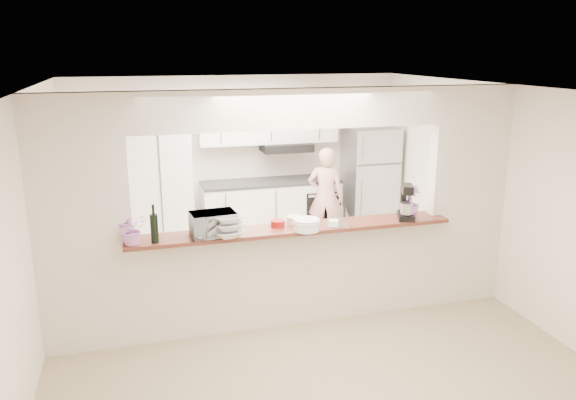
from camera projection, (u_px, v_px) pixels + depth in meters
name	position (u px, v px, depth m)	size (l,w,h in m)	color
floor	(292.00, 321.00, 6.12)	(6.00, 6.00, 0.00)	tan
tile_overlay	(260.00, 269.00, 7.56)	(5.00, 2.90, 0.01)	beige
partition	(292.00, 189.00, 5.74)	(5.00, 0.15, 2.50)	silver
bar_counter	(292.00, 272.00, 5.97)	(3.40, 0.38, 1.09)	silver
kitchen_cabinets	(229.00, 181.00, 8.35)	(3.15, 0.62, 2.25)	silver
refrigerator	(369.00, 181.00, 8.90)	(0.75, 0.70, 1.70)	#B4B5BA
flower_left	(132.00, 229.00, 5.24)	(0.27, 0.23, 0.30)	#C769BC
wine_bottle_a	(154.00, 228.00, 5.30)	(0.07, 0.07, 0.37)	black
wine_bottle_b	(154.00, 229.00, 5.30)	(0.07, 0.07, 0.35)	black
toaster_oven	(213.00, 224.00, 5.50)	(0.43, 0.29, 0.24)	#B7B6BB
serving_bowls	(228.00, 226.00, 5.47)	(0.30, 0.30, 0.22)	white
plate_stack_a	(307.00, 225.00, 5.68)	(0.26, 0.26, 0.12)	white
plate_stack_b	(307.00, 226.00, 5.68)	(0.27, 0.27, 0.09)	white
red_bowl	(278.00, 223.00, 5.81)	(0.14, 0.14, 0.07)	maroon
tan_bowl	(294.00, 220.00, 5.92)	(0.16, 0.16, 0.08)	beige
utensil_caddy	(338.00, 218.00, 5.80)	(0.24, 0.18, 0.20)	silver
stand_mixer	(406.00, 203.00, 6.04)	(0.24, 0.30, 0.38)	black
flower_right	(410.00, 201.00, 6.06)	(0.21, 0.21, 0.38)	#B46BC8
person	(326.00, 197.00, 8.38)	(0.54, 0.35, 1.47)	#DD9F90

